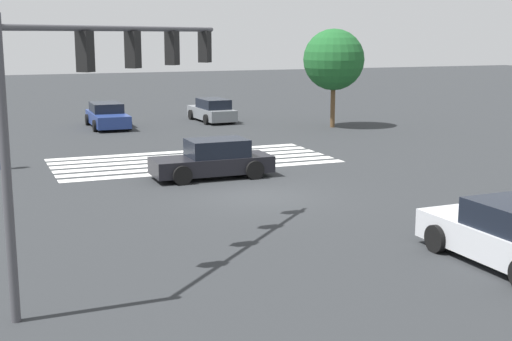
% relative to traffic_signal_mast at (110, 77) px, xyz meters
% --- Properties ---
extents(ground_plane, '(152.41, 152.41, 0.00)m').
position_rel_traffic_signal_mast_xyz_m(ground_plane, '(-5.72, -5.72, -4.37)').
color(ground_plane, '#2B2D30').
extents(crosswalk_markings, '(11.69, 5.35, 0.01)m').
position_rel_traffic_signal_mast_xyz_m(crosswalk_markings, '(-5.72, -12.90, -4.37)').
color(crosswalk_markings, silver).
rests_on(crosswalk_markings, ground_plane).
extents(traffic_signal_mast, '(5.98, 5.98, 5.66)m').
position_rel_traffic_signal_mast_xyz_m(traffic_signal_mast, '(0.00, 0.00, 0.00)').
color(traffic_signal_mast, '#47474C').
rests_on(traffic_signal_mast, ground_plane).
extents(car_0, '(2.16, 4.90, 1.39)m').
position_rel_traffic_signal_mast_xyz_m(car_0, '(-4.33, -25.15, -3.71)').
color(car_0, navy).
rests_on(car_0, ground_plane).
extents(car_2, '(2.04, 4.49, 1.40)m').
position_rel_traffic_signal_mast_xyz_m(car_2, '(-10.76, -25.52, -3.71)').
color(car_2, gray).
rests_on(car_2, ground_plane).
extents(car_3, '(2.11, 4.75, 1.52)m').
position_rel_traffic_signal_mast_xyz_m(car_3, '(-8.47, 3.22, -3.65)').
color(car_3, silver).
rests_on(car_3, ground_plane).
extents(car_4, '(4.46, 1.96, 1.44)m').
position_rel_traffic_signal_mast_xyz_m(car_4, '(-5.37, -9.14, -3.70)').
color(car_4, black).
rests_on(car_4, ground_plane).
extents(pedestrian, '(0.41, 0.41, 1.76)m').
position_rel_traffic_signal_mast_xyz_m(pedestrian, '(1.87, -13.86, -3.38)').
color(pedestrian, '#232842').
rests_on(pedestrian, ground_plane).
extents(tree_corner_a, '(3.45, 3.45, 5.57)m').
position_rel_traffic_signal_mast_xyz_m(tree_corner_a, '(-16.31, -20.37, -0.53)').
color(tree_corner_a, brown).
rests_on(tree_corner_a, ground_plane).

